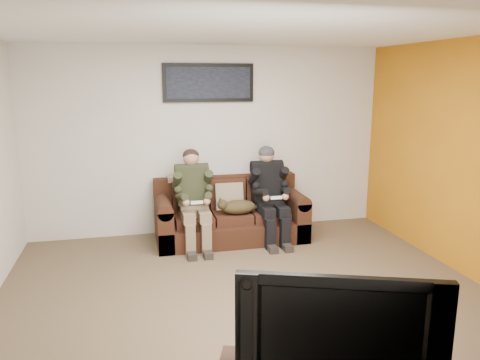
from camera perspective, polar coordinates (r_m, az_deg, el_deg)
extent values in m
plane|color=brown|center=(4.86, 1.06, -14.16)|extent=(5.00, 5.00, 0.00)
plane|color=silver|center=(4.37, 1.20, 18.04)|extent=(5.00, 5.00, 0.00)
plane|color=beige|center=(6.61, -3.74, 4.79)|extent=(5.00, 0.00, 5.00)
plane|color=beige|center=(2.40, 14.76, -9.27)|extent=(5.00, 0.00, 5.00)
plane|color=beige|center=(5.59, 26.80, 2.10)|extent=(0.00, 4.50, 4.50)
plane|color=#B76C12|center=(5.59, 26.72, 2.10)|extent=(0.00, 4.50, 4.50)
cube|color=#341A0F|center=(6.42, -1.13, -6.08)|extent=(2.00, 0.87, 0.27)
cube|color=#341A0F|center=(6.63, -1.77, -1.80)|extent=(2.00, 0.18, 0.55)
cube|color=#341A0F|center=(6.26, -9.26, -5.41)|extent=(0.20, 0.87, 0.55)
cube|color=#341A0F|center=(6.62, 6.54, -4.35)|extent=(0.20, 0.87, 0.55)
cylinder|color=#341A0F|center=(6.19, -9.35, -3.00)|extent=(0.20, 0.87, 0.20)
cylinder|color=#341A0F|center=(6.55, 6.59, -2.06)|extent=(0.20, 0.87, 0.20)
cube|color=#3B1C12|center=(6.24, -5.69, -4.77)|extent=(0.49, 0.55, 0.13)
cube|color=#3B1C12|center=(6.41, -6.05, -1.85)|extent=(0.49, 0.13, 0.40)
cube|color=#3B1C12|center=(6.32, -1.05, -4.48)|extent=(0.49, 0.55, 0.13)
cube|color=#3B1C12|center=(6.49, -1.55, -1.60)|extent=(0.49, 0.13, 0.40)
cube|color=#3B1C12|center=(6.44, 3.43, -4.17)|extent=(0.49, 0.55, 0.13)
cube|color=#3B1C12|center=(6.61, 2.82, -1.36)|extent=(0.49, 0.13, 0.40)
cube|color=#897E5A|center=(6.40, -1.35, -1.98)|extent=(0.38, 0.18, 0.38)
cube|color=#C3A990|center=(6.46, -7.02, 0.22)|extent=(0.41, 0.20, 0.07)
cube|color=#7B664D|center=(6.17, -5.68, -3.66)|extent=(0.36, 0.30, 0.14)
cube|color=#282B1A|center=(6.19, -5.87, -0.74)|extent=(0.40, 0.30, 0.53)
cylinder|color=#282B1A|center=(6.17, -5.93, 1.20)|extent=(0.44, 0.18, 0.18)
sphere|color=#A87260|center=(6.16, -5.99, 2.69)|extent=(0.21, 0.21, 0.21)
cube|color=#7B664D|center=(5.97, -6.38, -4.32)|extent=(0.15, 0.42, 0.13)
cube|color=#7B664D|center=(6.00, -4.48, -4.21)|extent=(0.15, 0.42, 0.13)
cube|color=#7B664D|center=(5.86, -6.07, -7.31)|extent=(0.12, 0.13, 0.40)
cube|color=#7B664D|center=(5.89, -4.13, -7.18)|extent=(0.12, 0.13, 0.40)
cube|color=black|center=(5.85, -5.94, -9.05)|extent=(0.11, 0.26, 0.08)
cube|color=black|center=(5.87, -3.98, -8.91)|extent=(0.11, 0.26, 0.08)
cylinder|color=#282B1A|center=(6.08, -7.67, -0.06)|extent=(0.11, 0.30, 0.28)
cylinder|color=#282B1A|center=(6.13, -3.95, 0.12)|extent=(0.11, 0.30, 0.28)
cylinder|color=#282B1A|center=(5.91, -7.12, -2.01)|extent=(0.14, 0.32, 0.15)
cylinder|color=#282B1A|center=(5.95, -3.86, -1.84)|extent=(0.14, 0.32, 0.15)
sphere|color=#A87260|center=(5.81, -6.58, -2.76)|extent=(0.09, 0.09, 0.09)
sphere|color=#A87260|center=(5.84, -4.05, -2.62)|extent=(0.09, 0.09, 0.09)
cube|color=white|center=(5.81, -5.29, -2.74)|extent=(0.15, 0.04, 0.03)
ellipsoid|color=black|center=(6.17, -6.01, 2.99)|extent=(0.22, 0.22, 0.17)
cube|color=black|center=(6.38, 3.52, -3.09)|extent=(0.36, 0.30, 0.14)
cube|color=black|center=(6.40, 3.30, -0.27)|extent=(0.40, 0.30, 0.53)
cylinder|color=black|center=(6.38, 3.27, 1.61)|extent=(0.44, 0.18, 0.18)
sphere|color=#A8775E|center=(6.37, 3.24, 3.06)|extent=(0.21, 0.21, 0.21)
cube|color=black|center=(6.17, 3.16, -3.72)|extent=(0.15, 0.42, 0.13)
cube|color=black|center=(6.23, 4.93, -3.59)|extent=(0.15, 0.42, 0.13)
cube|color=black|center=(6.07, 3.67, -6.59)|extent=(0.12, 0.13, 0.40)
cube|color=black|center=(6.13, 5.47, -6.43)|extent=(0.12, 0.13, 0.40)
cube|color=black|center=(6.05, 3.87, -8.26)|extent=(0.11, 0.26, 0.08)
cube|color=black|center=(6.11, 5.68, -8.09)|extent=(0.11, 0.26, 0.08)
cylinder|color=black|center=(6.26, 1.73, 0.40)|extent=(0.11, 0.30, 0.28)
cylinder|color=black|center=(6.37, 5.21, 0.57)|extent=(0.11, 0.30, 0.28)
cylinder|color=black|center=(6.10, 2.53, -1.48)|extent=(0.14, 0.32, 0.15)
cylinder|color=black|center=(6.20, 5.56, -1.30)|extent=(0.14, 0.32, 0.15)
sphere|color=#A8775E|center=(6.01, 3.20, -2.18)|extent=(0.09, 0.09, 0.09)
sphere|color=#A8775E|center=(6.09, 5.55, -2.04)|extent=(0.09, 0.09, 0.09)
cube|color=white|center=(6.03, 4.44, -2.16)|extent=(0.15, 0.04, 0.03)
ellipsoid|color=black|center=(6.36, 3.24, 3.33)|extent=(0.22, 0.22, 0.19)
ellipsoid|color=#4E3E1E|center=(6.19, -0.21, -3.31)|extent=(0.47, 0.26, 0.19)
sphere|color=#4E3E1E|center=(6.10, -2.16, -3.01)|extent=(0.14, 0.14, 0.14)
cone|color=#4E3E1E|center=(6.05, -2.29, -2.47)|extent=(0.04, 0.04, 0.04)
cone|color=#4E3E1E|center=(6.12, -2.41, -2.30)|extent=(0.04, 0.04, 0.04)
cylinder|color=#4E3E1E|center=(6.30, 1.82, -3.36)|extent=(0.26, 0.13, 0.08)
cube|color=black|center=(6.52, -3.85, 11.74)|extent=(1.25, 0.04, 0.52)
cube|color=black|center=(6.49, -3.81, 11.74)|extent=(1.15, 0.01, 0.42)
imported|color=black|center=(2.87, 11.97, -16.67)|extent=(1.15, 0.55, 0.68)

